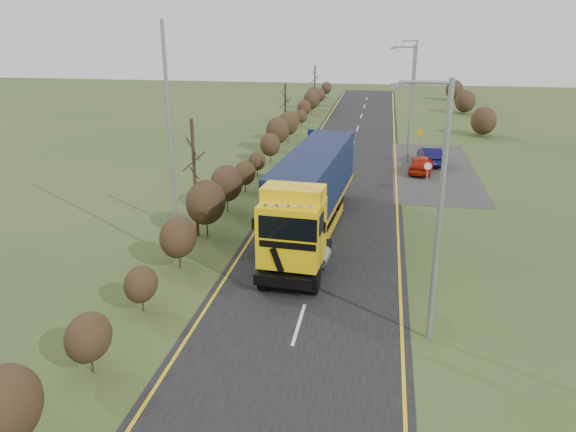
# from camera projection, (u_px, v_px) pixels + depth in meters

# --- Properties ---
(ground) EXTENTS (160.00, 160.00, 0.00)m
(ground) POSITION_uv_depth(u_px,v_px,m) (313.00, 278.00, 24.21)
(ground) COLOR #34471E
(ground) RESTS_ON ground
(road) EXTENTS (8.00, 120.00, 0.02)m
(road) POSITION_uv_depth(u_px,v_px,m) (334.00, 206.00, 33.51)
(road) COLOR black
(road) RESTS_ON ground
(layby) EXTENTS (6.00, 18.00, 0.02)m
(layby) POSITION_uv_depth(u_px,v_px,m) (434.00, 170.00, 41.78)
(layby) COLOR #312F2C
(layby) RESTS_ON ground
(lane_markings) EXTENTS (7.52, 116.00, 0.01)m
(lane_markings) POSITION_uv_depth(u_px,v_px,m) (334.00, 208.00, 33.22)
(lane_markings) COLOR gold
(lane_markings) RESTS_ON road
(hedgerow) EXTENTS (2.24, 102.04, 6.05)m
(hedgerow) POSITION_uv_depth(u_px,v_px,m) (227.00, 185.00, 31.98)
(hedgerow) COLOR #311E15
(hedgerow) RESTS_ON ground
(lorry) EXTENTS (3.41, 15.18, 4.19)m
(lorry) POSITION_uv_depth(u_px,v_px,m) (311.00, 189.00, 28.56)
(lorry) COLOR black
(lorry) RESTS_ON ground
(car_red_hatchback) EXTENTS (2.09, 4.03, 1.31)m
(car_red_hatchback) POSITION_uv_depth(u_px,v_px,m) (421.00, 164.00, 40.75)
(car_red_hatchback) COLOR #A91C08
(car_red_hatchback) RESTS_ON ground
(car_blue_sedan) EXTENTS (1.82, 4.17, 1.33)m
(car_blue_sedan) POSITION_uv_depth(u_px,v_px,m) (430.00, 156.00, 43.18)
(car_blue_sedan) COLOR #0B0934
(car_blue_sedan) RESTS_ON ground
(streetlight_near) EXTENTS (1.89, 0.18, 8.88)m
(streetlight_near) POSITION_uv_depth(u_px,v_px,m) (437.00, 205.00, 18.04)
(streetlight_near) COLOR gray
(streetlight_near) RESTS_ON ground
(streetlight_mid) EXTENTS (1.88, 0.18, 8.82)m
(streetlight_mid) POSITION_uv_depth(u_px,v_px,m) (410.00, 99.00, 42.64)
(streetlight_mid) COLOR gray
(streetlight_mid) RESTS_ON ground
(streetlight_far) EXTENTS (1.83, 0.18, 8.56)m
(streetlight_far) POSITION_uv_depth(u_px,v_px,m) (414.00, 75.00, 63.31)
(streetlight_far) COLOR gray
(streetlight_far) RESTS_ON ground
(left_pole) EXTENTS (0.16, 0.16, 10.55)m
(left_pole) POSITION_uv_depth(u_px,v_px,m) (171.00, 148.00, 24.31)
(left_pole) COLOR gray
(left_pole) RESTS_ON ground
(speed_sign) EXTENTS (0.61, 0.10, 2.20)m
(speed_sign) POSITION_uv_depth(u_px,v_px,m) (427.00, 172.00, 35.24)
(speed_sign) COLOR gray
(speed_sign) RESTS_ON ground
(warning_board) EXTENTS (0.68, 0.11, 1.79)m
(warning_board) POSITION_uv_depth(u_px,v_px,m) (420.00, 136.00, 48.46)
(warning_board) COLOR gray
(warning_board) RESTS_ON ground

